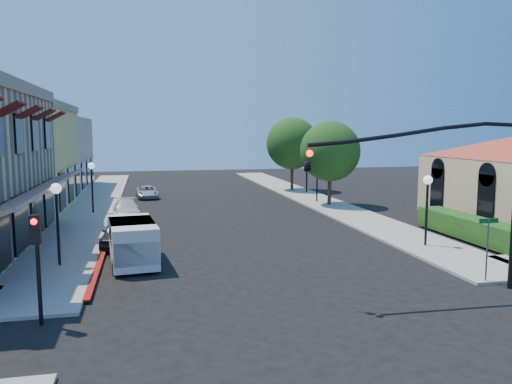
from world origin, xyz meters
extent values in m
plane|color=black|center=(0.00, 0.00, 0.00)|extent=(120.00, 120.00, 0.00)
cube|color=gray|center=(-8.75, 27.00, 0.06)|extent=(3.50, 50.00, 0.12)
cube|color=gray|center=(8.75, 27.00, 0.06)|extent=(3.50, 50.00, 0.12)
cube|color=maroon|center=(-6.90, 8.00, 0.00)|extent=(0.25, 10.00, 0.06)
cube|color=tan|center=(-10.65, 11.00, 7.80)|extent=(0.50, 18.20, 0.60)
cube|color=#561416|center=(-9.60, 11.00, 3.05)|extent=(1.75, 17.00, 0.67)
cube|color=#501310|center=(-9.95, 7.40, 6.55)|extent=(1.02, 1.50, 0.60)
cube|color=#501310|center=(-9.95, 10.80, 6.55)|extent=(1.02, 1.50, 0.60)
cube|color=#501310|center=(-9.95, 14.20, 6.55)|extent=(1.02, 1.50, 0.60)
cube|color=#501310|center=(-9.95, 17.60, 6.55)|extent=(1.02, 1.50, 0.60)
cube|color=black|center=(-10.45, 6.90, 1.60)|extent=(0.12, 2.60, 2.60)
cube|color=black|center=(-10.45, 10.30, 1.60)|extent=(0.12, 2.60, 2.60)
cube|color=black|center=(-10.45, 13.70, 1.60)|extent=(0.12, 2.60, 2.60)
cube|color=black|center=(-10.45, 17.10, 1.60)|extent=(0.12, 2.60, 2.60)
cube|color=tan|center=(-15.50, 38.00, 3.50)|extent=(10.00, 12.00, 7.00)
cube|color=black|center=(14.45, 11.50, 1.80)|extent=(0.12, 1.40, 2.80)
cube|color=black|center=(14.45, 16.50, 1.80)|extent=(0.12, 1.40, 2.80)
cube|color=#154413|center=(11.70, 9.00, 0.00)|extent=(1.40, 8.00, 1.10)
cylinder|color=#332214|center=(8.80, 22.00, 1.05)|extent=(0.28, 0.28, 2.10)
sphere|color=#154413|center=(8.80, 22.00, 4.20)|extent=(4.56, 4.56, 4.56)
cylinder|color=#332214|center=(8.80, 32.00, 1.14)|extent=(0.28, 0.28, 2.27)
sphere|color=#154413|center=(8.80, 32.00, 4.55)|extent=(4.94, 4.94, 4.94)
cylinder|color=black|center=(4.10, 1.50, 5.60)|extent=(7.80, 0.14, 0.14)
imported|color=black|center=(0.20, 1.50, 4.70)|extent=(0.20, 0.16, 1.00)
sphere|color=#FF0C0C|center=(0.20, 1.32, 5.00)|extent=(0.22, 0.22, 0.22)
cylinder|color=black|center=(-8.00, 1.50, 1.50)|extent=(0.12, 0.12, 3.00)
cube|color=black|center=(-8.00, 1.35, 2.90)|extent=(0.28, 0.22, 0.85)
sphere|color=#FF0C0C|center=(-8.00, 1.23, 3.15)|extent=(0.18, 0.18, 0.18)
cylinder|color=#595B5E|center=(7.50, 2.20, 1.25)|extent=(0.06, 0.06, 2.50)
cube|color=#0C591E|center=(7.50, 2.20, 2.40)|extent=(0.80, 0.04, 0.18)
cylinder|color=black|center=(-8.50, 8.00, 1.60)|extent=(0.12, 0.12, 3.20)
sphere|color=white|center=(-8.50, 8.00, 3.35)|extent=(0.44, 0.44, 0.44)
cylinder|color=black|center=(-8.50, 22.00, 1.60)|extent=(0.12, 0.12, 3.20)
sphere|color=white|center=(-8.50, 22.00, 3.35)|extent=(0.44, 0.44, 0.44)
cylinder|color=black|center=(8.50, 8.00, 1.60)|extent=(0.12, 0.12, 3.20)
sphere|color=white|center=(8.50, 8.00, 3.35)|extent=(0.44, 0.44, 0.44)
cylinder|color=black|center=(8.50, 24.00, 1.60)|extent=(0.12, 0.12, 3.20)
sphere|color=white|center=(8.50, 24.00, 3.35)|extent=(0.44, 0.44, 0.44)
cube|color=silver|center=(-5.50, 7.97, 1.00)|extent=(2.25, 4.37, 1.72)
cube|color=silver|center=(-5.31, 6.17, 0.91)|extent=(1.82, 0.76, 0.95)
cube|color=black|center=(-5.34, 6.50, 1.38)|extent=(1.62, 0.27, 0.86)
cube|color=black|center=(-5.53, 8.26, 1.43)|extent=(2.08, 2.66, 0.86)
cylinder|color=black|center=(-6.16, 6.46, 0.32)|extent=(0.30, 0.65, 0.63)
cylinder|color=black|center=(-6.46, 9.31, 0.32)|extent=(0.30, 0.65, 0.63)
cylinder|color=black|center=(-4.54, 6.63, 0.32)|extent=(0.30, 0.65, 0.63)
cylinder|color=black|center=(-4.84, 9.48, 0.32)|extent=(0.30, 0.65, 0.63)
imported|color=black|center=(-6.20, 11.66, 0.67)|extent=(1.98, 4.10, 1.35)
imported|color=#9EA1A3|center=(-6.20, 13.00, 0.65)|extent=(1.44, 3.96, 1.30)
imported|color=silver|center=(-6.20, 20.00, 0.58)|extent=(1.94, 4.10, 1.16)
imported|color=silver|center=(-4.80, 29.75, 0.52)|extent=(1.98, 3.87, 1.05)
camera|label=1|loc=(-4.86, -13.69, 5.69)|focal=35.00mm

